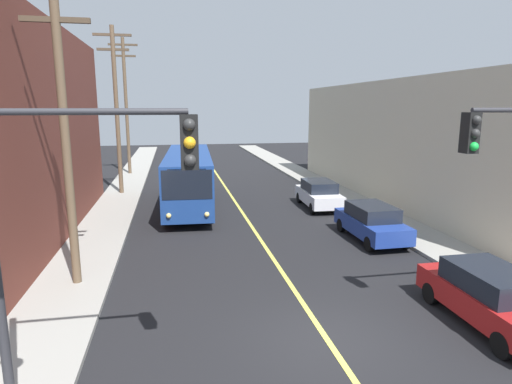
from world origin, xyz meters
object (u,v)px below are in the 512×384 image
(city_bus, at_px, (189,176))
(parked_car_blue, at_px, (371,222))
(parked_car_red, at_px, (490,296))
(traffic_signal_left_corner, at_px, (81,199))
(utility_pole_far, at_px, (126,101))
(utility_pole_mid, at_px, (116,104))
(utility_pole_near, at_px, (64,119))
(parked_car_white, at_px, (319,194))

(city_bus, height_order, parked_car_blue, city_bus)
(parked_car_red, relative_size, traffic_signal_left_corner, 0.73)
(utility_pole_far, height_order, traffic_signal_left_corner, utility_pole_far)
(utility_pole_mid, bearing_deg, utility_pole_near, -89.13)
(city_bus, bearing_deg, traffic_signal_left_corner, -97.99)
(utility_pole_mid, bearing_deg, traffic_signal_left_corner, -85.13)
(traffic_signal_left_corner, bearing_deg, utility_pole_near, 104.22)
(traffic_signal_left_corner, bearing_deg, utility_pole_mid, 94.87)
(city_bus, bearing_deg, utility_pole_far, 109.52)
(parked_car_red, xyz_separation_m, parked_car_white, (0.01, 14.40, 0.00))
(traffic_signal_left_corner, bearing_deg, utility_pole_far, 93.93)
(parked_car_white, bearing_deg, parked_car_blue, -87.85)
(city_bus, bearing_deg, parked_car_red, -65.36)
(utility_pole_near, height_order, traffic_signal_left_corner, utility_pole_near)
(parked_car_white, height_order, traffic_signal_left_corner, traffic_signal_left_corner)
(city_bus, bearing_deg, utility_pole_near, -109.98)
(parked_car_red, xyz_separation_m, utility_pole_near, (-11.72, 4.90, 4.72))
(parked_car_red, xyz_separation_m, utility_pole_mid, (-11.96, 20.61, 5.26))
(parked_car_white, bearing_deg, parked_car_red, -90.05)
(city_bus, xyz_separation_m, utility_pole_mid, (-4.43, 4.19, 4.29))
(parked_car_red, relative_size, utility_pole_near, 0.45)
(utility_pole_far, bearing_deg, city_bus, -70.48)
(utility_pole_mid, bearing_deg, utility_pole_far, 91.59)
(utility_pole_far, bearing_deg, parked_car_white, -51.21)
(utility_pole_near, height_order, utility_pole_mid, utility_pole_mid)
(city_bus, distance_m, traffic_signal_left_corner, 18.40)
(parked_car_blue, bearing_deg, traffic_signal_left_corner, -137.36)
(city_bus, relative_size, utility_pole_far, 1.07)
(parked_car_white, relative_size, utility_pole_near, 0.45)
(parked_car_blue, bearing_deg, parked_car_white, 92.15)
(parked_car_red, distance_m, utility_pole_near, 13.55)
(parked_car_red, distance_m, parked_car_blue, 7.88)
(traffic_signal_left_corner, bearing_deg, parked_car_white, 57.85)
(utility_pole_mid, height_order, utility_pole_far, utility_pole_far)
(parked_car_red, distance_m, parked_car_white, 14.40)
(utility_pole_mid, distance_m, utility_pole_far, 9.02)
(parked_car_blue, distance_m, utility_pole_far, 25.67)
(utility_pole_far, relative_size, traffic_signal_left_corner, 1.91)
(city_bus, xyz_separation_m, parked_car_blue, (7.79, -8.55, -0.98))
(parked_car_white, distance_m, utility_pole_near, 15.82)
(city_bus, distance_m, parked_car_red, 18.09)
(parked_car_blue, xyz_separation_m, utility_pole_mid, (-12.22, 12.73, 5.26))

